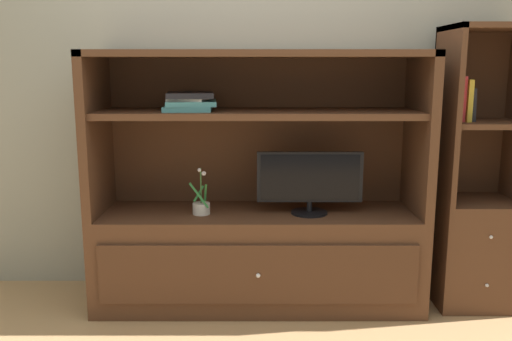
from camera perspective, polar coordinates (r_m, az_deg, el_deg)
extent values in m
plane|color=tan|center=(2.95, 0.03, -16.81)|extent=(8.00, 8.00, 0.00)
cube|color=gray|center=(3.36, -0.03, 11.42)|extent=(6.00, 0.10, 2.80)
cube|color=#4C2D1C|center=(3.20, 0.00, -9.09)|extent=(1.87, 0.54, 0.55)
cube|color=#462A19|center=(2.94, 0.02, -10.95)|extent=(1.72, 0.02, 0.33)
sphere|color=silver|center=(2.93, 0.02, -11.05)|extent=(0.02, 0.02, 0.02)
cube|color=#4C2D1C|center=(3.16, -16.74, 3.78)|extent=(0.05, 0.54, 0.91)
cube|color=#4C2D1C|center=(3.17, 16.70, 3.80)|extent=(0.05, 0.54, 0.91)
cube|color=#4C2D1C|center=(3.29, -0.02, 4.51)|extent=(1.87, 0.02, 0.91)
cube|color=#4C2D1C|center=(3.01, 0.00, 12.22)|extent=(1.87, 0.54, 0.04)
cube|color=#4C2D1C|center=(3.02, 0.00, 6.05)|extent=(1.77, 0.48, 0.04)
cylinder|color=black|center=(3.09, 5.43, -4.44)|extent=(0.21, 0.21, 0.01)
cylinder|color=black|center=(3.08, 5.44, -3.81)|extent=(0.03, 0.03, 0.06)
cube|color=black|center=(3.04, 5.50, -0.68)|extent=(0.59, 0.02, 0.29)
cube|color=black|center=(3.02, 5.52, -0.73)|extent=(0.55, 0.00, 0.26)
cylinder|color=beige|center=(3.07, -6.02, -4.03)|extent=(0.10, 0.10, 0.06)
cylinder|color=#3D6B33|center=(3.04, -6.07, -1.60)|extent=(0.01, 0.01, 0.20)
cube|color=#2D7A38|center=(3.05, -5.59, -2.52)|extent=(0.03, 0.10, 0.14)
cube|color=#2D7A38|center=(3.07, -6.30, -2.46)|extent=(0.06, 0.05, 0.09)
cube|color=#2D7A38|center=(3.03, -6.28, -2.64)|extent=(0.12, 0.06, 0.14)
sphere|color=silver|center=(3.02, -5.76, -0.31)|extent=(0.03, 0.03, 0.03)
sphere|color=silver|center=(3.02, -6.23, 0.05)|extent=(0.02, 0.02, 0.02)
cube|color=teal|center=(3.03, -7.39, 6.58)|extent=(0.27, 0.32, 0.03)
cube|color=teal|center=(3.03, -7.02, 7.11)|extent=(0.30, 0.35, 0.03)
cube|color=silver|center=(3.03, -7.34, 7.50)|extent=(0.22, 0.29, 0.02)
cube|color=black|center=(3.02, -7.18, 7.94)|extent=(0.28, 0.33, 0.03)
cube|color=#4C2D1C|center=(3.44, 21.80, -7.89)|extent=(0.46, 0.42, 0.62)
sphere|color=silver|center=(3.20, 23.40, -6.45)|extent=(0.02, 0.02, 0.02)
sphere|color=silver|center=(3.29, 23.03, -11.09)|extent=(0.02, 0.02, 0.02)
cube|color=#4C2D1C|center=(3.20, 19.21, 5.59)|extent=(0.03, 0.42, 0.98)
cube|color=#4C2D1C|center=(3.46, 21.51, 5.80)|extent=(0.46, 0.02, 0.98)
cube|color=#4C2D1C|center=(3.28, 22.73, 4.61)|extent=(0.40, 0.37, 0.03)
cube|color=#4C2D1C|center=(3.27, 23.42, 13.72)|extent=(0.46, 0.42, 0.03)
cube|color=red|center=(3.21, 20.40, 7.13)|extent=(0.04, 0.14, 0.25)
cube|color=gold|center=(3.23, 20.99, 6.95)|extent=(0.03, 0.18, 0.23)
cube|color=black|center=(3.24, 21.46, 6.52)|extent=(0.03, 0.13, 0.18)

